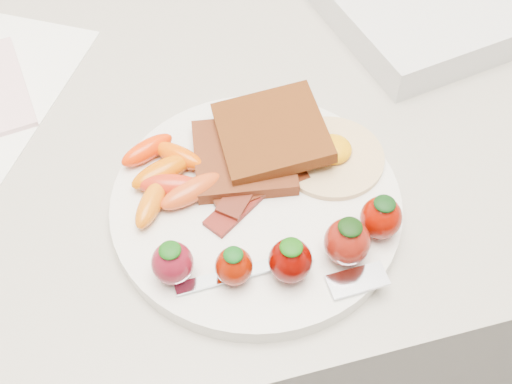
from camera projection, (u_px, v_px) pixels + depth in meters
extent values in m
cube|color=gray|center=(233.00, 305.00, 1.04)|extent=(2.00, 0.60, 0.90)
cylinder|color=silver|center=(256.00, 204.00, 0.60)|extent=(0.27, 0.27, 0.02)
cube|color=#3D1306|center=(244.00, 157.00, 0.61)|extent=(0.11, 0.11, 0.01)
cube|color=black|center=(272.00, 132.00, 0.61)|extent=(0.10, 0.10, 0.02)
cylinder|color=beige|center=(331.00, 157.00, 0.62)|extent=(0.12, 0.12, 0.01)
ellipsoid|color=orange|center=(333.00, 149.00, 0.62)|extent=(0.04, 0.04, 0.02)
cube|color=#3B0F0C|center=(246.00, 198.00, 0.59)|extent=(0.09, 0.07, 0.00)
cube|color=#3D1104|center=(261.00, 187.00, 0.60)|extent=(0.10, 0.04, 0.00)
cube|color=black|center=(249.00, 179.00, 0.60)|extent=(0.08, 0.09, 0.00)
ellipsoid|color=#D15900|center=(163.00, 171.00, 0.60)|extent=(0.07, 0.04, 0.02)
ellipsoid|color=red|center=(171.00, 185.00, 0.59)|extent=(0.07, 0.04, 0.02)
ellipsoid|color=#D5620A|center=(151.00, 203.00, 0.58)|extent=(0.05, 0.06, 0.02)
ellipsoid|color=#DF4E00|center=(179.00, 156.00, 0.61)|extent=(0.05, 0.05, 0.02)
ellipsoid|color=red|center=(147.00, 150.00, 0.62)|extent=(0.06, 0.04, 0.02)
ellipsoid|color=#C34316|center=(192.00, 191.00, 0.59)|extent=(0.07, 0.04, 0.02)
ellipsoid|color=maroon|center=(173.00, 263.00, 0.53)|extent=(0.04, 0.04, 0.04)
ellipsoid|color=#0E440B|center=(170.00, 250.00, 0.51)|extent=(0.02, 0.02, 0.01)
ellipsoid|color=#710F00|center=(234.00, 266.00, 0.53)|extent=(0.03, 0.03, 0.04)
ellipsoid|color=#0B430F|center=(233.00, 255.00, 0.51)|extent=(0.02, 0.02, 0.01)
ellipsoid|color=#4F0300|center=(290.00, 261.00, 0.53)|extent=(0.04, 0.04, 0.04)
ellipsoid|color=#0F4708|center=(291.00, 247.00, 0.51)|extent=(0.02, 0.02, 0.01)
ellipsoid|color=maroon|center=(347.00, 242.00, 0.54)|extent=(0.04, 0.04, 0.04)
ellipsoid|color=black|center=(350.00, 227.00, 0.52)|extent=(0.02, 0.02, 0.01)
ellipsoid|color=#760A00|center=(381.00, 218.00, 0.55)|extent=(0.04, 0.04, 0.04)
ellipsoid|color=black|center=(385.00, 204.00, 0.54)|extent=(0.02, 0.02, 0.01)
cube|color=silver|center=(245.00, 272.00, 0.54)|extent=(0.12, 0.02, 0.00)
cube|color=silver|center=(358.00, 280.00, 0.54)|extent=(0.05, 0.02, 0.00)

